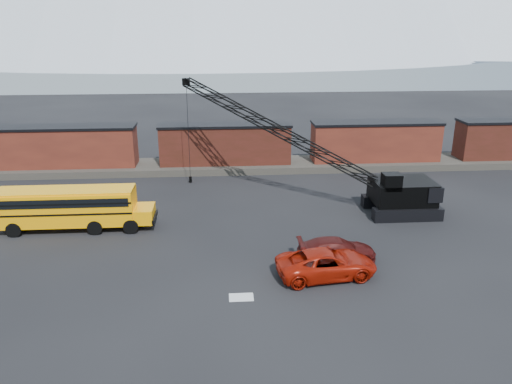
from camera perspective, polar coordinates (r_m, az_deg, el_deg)
ground at (r=32.64m, az=-2.89°, el=-8.35°), size 160.00×160.00×0.00m
gravel_berm at (r=53.04m, az=-3.47°, el=3.01°), size 120.00×5.00×0.70m
boxcar_west_near at (r=54.68m, az=-20.60°, el=4.92°), size 13.70×3.10×4.17m
boxcar_mid at (r=52.42m, az=-3.52°, el=5.54°), size 13.70×3.10×4.17m
boxcar_east_near at (r=54.94m, az=13.49°, el=5.68°), size 13.70×3.10×4.17m
snow_patch at (r=29.16m, az=-1.70°, el=-11.93°), size 1.40×0.90×0.02m
school_bus at (r=39.73m, az=-20.33°, el=-1.61°), size 11.65×2.65×3.19m
red_pickup at (r=31.24m, az=8.07°, el=-8.10°), size 6.50×3.64×1.72m
maroon_suv at (r=33.36m, az=9.20°, el=-6.52°), size 5.18×2.15×1.50m
crawler_crane at (r=43.09m, az=2.70°, el=6.96°), size 20.86×11.85×10.19m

